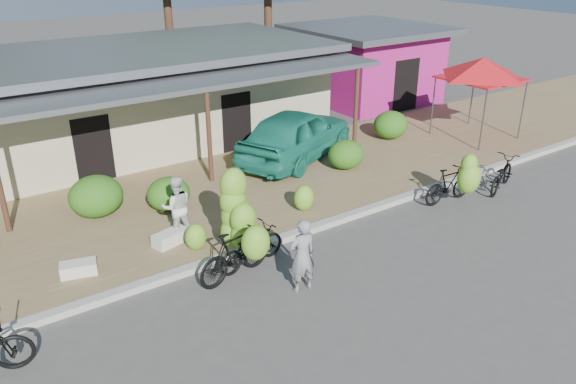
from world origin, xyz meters
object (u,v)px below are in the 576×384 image
at_px(bike_right, 455,181).
at_px(bike_far_right, 502,174).
at_px(bike_left, 239,252).
at_px(teal_van, 296,134).
at_px(bike_center, 243,227).
at_px(sack_near, 171,238).
at_px(bystander, 177,207).
at_px(sack_far, 79,268).
at_px(red_canopy, 483,68).
at_px(vendor, 302,256).

height_order(bike_right, bike_far_right, bike_right).
distance_m(bike_left, bike_far_right, 8.67).
relative_size(bike_left, teal_van, 0.41).
distance_m(bike_center, teal_van, 6.41).
bearing_deg(bike_center, sack_near, 27.86).
bearing_deg(bystander, sack_near, 53.18).
bearing_deg(bike_center, bystander, 15.83).
bearing_deg(bike_left, sack_far, 43.83).
height_order(red_canopy, bike_right, red_canopy).
bearing_deg(sack_near, vendor, -64.57).
bearing_deg(bike_left, bike_center, -48.90).
bearing_deg(teal_van, sack_far, 86.30).
xyz_separation_m(bike_far_right, sack_near, (-9.32, 2.31, -0.21)).
xyz_separation_m(sack_near, sack_far, (-2.18, -0.13, -0.01)).
relative_size(bike_right, vendor, 1.06).
bearing_deg(sack_far, bike_left, -34.84).
bearing_deg(red_canopy, bike_far_right, -132.32).
distance_m(bike_left, bike_center, 0.79).
bearing_deg(bike_left, bike_far_right, -102.75).
xyz_separation_m(red_canopy, bike_right, (-5.06, -3.34, -1.92)).
bearing_deg(sack_far, vendor, -39.63).
bearing_deg(bike_center, red_canopy, -85.77).
relative_size(bike_center, sack_far, 2.92).
distance_m(vendor, bystander, 3.63).
bearing_deg(bike_far_right, red_canopy, -62.71).
bearing_deg(sack_far, sack_near, 3.39).
distance_m(bike_left, sack_near, 2.23).
relative_size(sack_far, vendor, 0.46).
distance_m(bike_left, bystander, 2.37).
bearing_deg(sack_far, bike_right, -12.28).
distance_m(bike_far_right, sack_near, 9.60).
bearing_deg(bike_center, sack_far, 58.68).
relative_size(bike_left, sack_near, 2.36).
bearing_deg(teal_van, sack_near, 92.26).
distance_m(red_canopy, bike_far_right, 5.11).
relative_size(bike_far_right, bystander, 1.27).
distance_m(bike_center, bike_far_right, 8.25).
bearing_deg(red_canopy, teal_van, 164.80).
distance_m(red_canopy, sack_far, 14.86).
distance_m(sack_near, teal_van, 6.48).
bearing_deg(sack_far, red_canopy, 4.91).
distance_m(red_canopy, bike_right, 6.36).
distance_m(bike_left, vendor, 1.40).
distance_m(red_canopy, bike_left, 12.38).
xyz_separation_m(sack_far, bystander, (2.50, 0.37, 0.63)).
bearing_deg(sack_near, bike_far_right, -13.92).
relative_size(bike_left, bike_center, 0.92).
bearing_deg(sack_near, bike_right, -16.67).
xyz_separation_m(bike_left, vendor, (0.87, -1.09, 0.15)).
bearing_deg(bike_right, red_canopy, -53.29).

